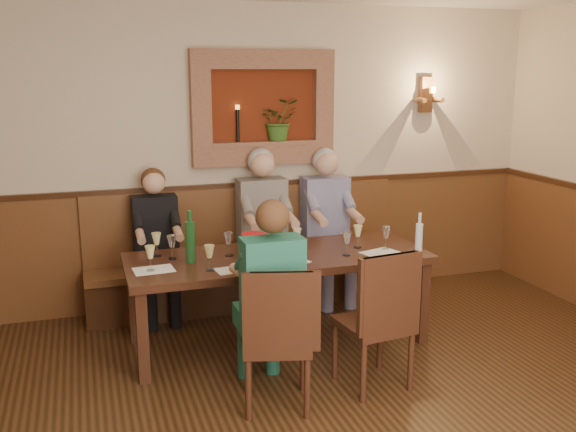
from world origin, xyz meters
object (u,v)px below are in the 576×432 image
Objects in this scene: bench at (249,271)px; person_bench_mid at (265,243)px; wine_bottle_green_b at (190,241)px; chair_near_right at (374,347)px; water_bottle at (419,237)px; wine_bottle_green_a at (278,233)px; person_chair_front at (269,314)px; person_bench_left at (158,259)px; dining_table at (278,264)px; spittoon_bucket at (254,248)px; chair_near_left at (277,366)px; person_bench_right at (328,238)px.

bench is 2.01× the size of person_bench_mid.
person_bench_mid is 1.20m from wine_bottle_green_b.
water_bottle is (0.68, 0.63, 0.58)m from chair_near_right.
wine_bottle_green_a is at bearing 107.29° from chair_near_right.
person_chair_front is at bearing 161.44° from chair_near_right.
person_bench_left is at bearing -173.13° from bench.
dining_table is 1.77× the size of person_bench_left.
wine_bottle_green_b is at bearing 116.18° from person_chair_front.
person_bench_left is 0.91m from wine_bottle_green_b.
wine_bottle_green_a is (0.86, -0.84, 0.37)m from person_bench_left.
wine_bottle_green_a reaches higher than dining_table.
chair_near_right is at bearing -65.50° from dining_table.
dining_table is at bearing -44.36° from person_bench_left.
water_bottle is (1.79, -0.31, -0.04)m from wine_bottle_green_b.
water_bottle is (1.10, -1.24, 0.55)m from bench.
dining_table is 1.21m from person_bench_left.
wine_bottle_green_b is at bearing -126.90° from bench.
spittoon_bucket is 1.34m from water_bottle.
chair_near_right is 1.81m from person_bench_mid.
person_bench_right is (1.07, 1.82, 0.32)m from chair_near_left.
person_bench_mid is at bearing 81.34° from wine_bottle_green_a.
spittoon_bucket is at bearing 173.13° from water_bottle.
person_chair_front reaches higher than wine_bottle_green_a.
person_bench_mid reaches higher than bench.
chair_near_left reaches higher than spittoon_bucket.
person_bench_right reaches higher than chair_near_right.
wine_bottle_green_b is (-1.12, 0.94, 0.62)m from chair_near_right.
water_bottle reaches higher than chair_near_left.
person_bench_left is 2.28m from water_bottle.
person_bench_right reaches higher than person_bench_left.
person_bench_right reaches higher than wine_bottle_green_a.
water_bottle is (1.40, 0.49, 0.31)m from person_chair_front.
person_bench_left is at bearing 135.64° from dining_table.
person_chair_front is at bearing -100.09° from bench.
person_bench_left reaches higher than bench.
person_bench_mid is at bearing -179.94° from person_bench_right.
dining_table is 1.63× the size of person_bench_right.
person_bench_left is 1.62m from person_bench_right.
person_chair_front is at bearing -160.93° from water_bottle.
wine_bottle_green_a is (-0.42, 0.92, 0.63)m from chair_near_right.
chair_near_left is (-0.31, -0.98, -0.39)m from dining_table.
bench is at bearing 77.72° from spittoon_bucket.
water_bottle is (0.34, -1.13, 0.27)m from person_bench_right.
person_bench_mid is 1.67m from person_chair_front.
chair_near_right is at bearing -100.92° from person_bench_right.
wine_bottle_green_a reaches higher than water_bottle.
chair_near_right is at bearing -65.36° from wine_bottle_green_a.
person_chair_front is 3.40× the size of wine_bottle_green_b.
spittoon_bucket is (0.62, -0.97, 0.30)m from person_bench_left.
wine_bottle_green_a is at bearing 28.83° from spittoon_bucket.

